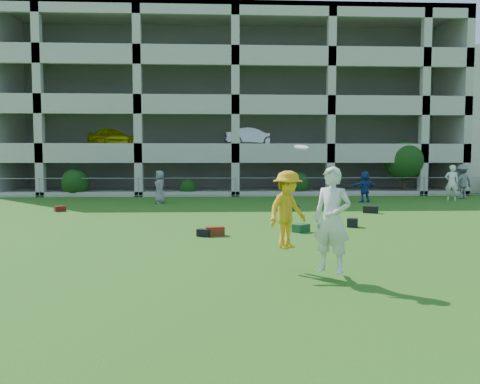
{
  "coord_description": "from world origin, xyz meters",
  "views": [
    {
      "loc": [
        -1.09,
        -10.05,
        2.31
      ],
      "look_at": [
        -0.47,
        3.0,
        1.4
      ],
      "focal_mm": 35.0,
      "sensor_mm": 36.0,
      "label": 1
    }
  ],
  "objects": [
    {
      "name": "ground",
      "position": [
        0.0,
        0.0,
        0.0
      ],
      "size": [
        100.0,
        100.0,
        0.0
      ],
      "primitive_type": "plane",
      "color": "#235114",
      "rests_on": "ground"
    },
    {
      "name": "bystander_c",
      "position": [
        -4.14,
        14.61,
        0.86
      ],
      "size": [
        0.83,
        0.99,
        1.73
      ],
      "primitive_type": "imported",
      "rotation": [
        0.0,
        0.0,
        -1.19
      ],
      "color": "slate",
      "rests_on": "ground"
    },
    {
      "name": "bystander_d",
      "position": [
        6.81,
        14.73,
        0.84
      ],
      "size": [
        1.64,
        0.99,
        1.69
      ],
      "primitive_type": "imported",
      "rotation": [
        0.0,
        0.0,
        3.48
      ],
      "color": "navy",
      "rests_on": "ground"
    },
    {
      "name": "bystander_e",
      "position": [
        12.11,
        15.72,
        1.0
      ],
      "size": [
        0.85,
        0.71,
        2.0
      ],
      "primitive_type": "imported",
      "rotation": [
        0.0,
        0.0,
        2.78
      ],
      "color": "white",
      "rests_on": "ground"
    },
    {
      "name": "bystander_f",
      "position": [
        13.36,
        16.92,
        1.01
      ],
      "size": [
        1.45,
        1.07,
        2.02
      ],
      "primitive_type": "imported",
      "rotation": [
        0.0,
        0.0,
        3.41
      ],
      "color": "slate",
      "rests_on": "ground"
    },
    {
      "name": "bag_red_a",
      "position": [
        -1.18,
        4.0,
        0.14
      ],
      "size": [
        0.59,
        0.38,
        0.28
      ],
      "primitive_type": "cube",
      "rotation": [
        0.0,
        0.0,
        0.16
      ],
      "color": "#571E0E",
      "rests_on": "ground"
    },
    {
      "name": "bag_black_b",
      "position": [
        -1.51,
        3.91,
        0.11
      ],
      "size": [
        0.47,
        0.39,
        0.22
      ],
      "primitive_type": "cube",
      "rotation": [
        0.0,
        0.0,
        -0.43
      ],
      "color": "black",
      "rests_on": "ground"
    },
    {
      "name": "bag_green_c",
      "position": [
        1.54,
        4.6,
        0.13
      ],
      "size": [
        0.61,
        0.58,
        0.26
      ],
      "primitive_type": "cube",
      "rotation": [
        0.0,
        0.0,
        0.66
      ],
      "color": "#14391B",
      "rests_on": "ground"
    },
    {
      "name": "crate_d",
      "position": [
        3.5,
        5.63,
        0.15
      ],
      "size": [
        0.44,
        0.44,
        0.3
      ],
      "primitive_type": "cube",
      "rotation": [
        0.0,
        0.0,
        -0.33
      ],
      "color": "black",
      "rests_on": "ground"
    },
    {
      "name": "bag_black_e",
      "position": [
        5.49,
        9.72,
        0.15
      ],
      "size": [
        0.67,
        0.55,
        0.3
      ],
      "primitive_type": "cube",
      "rotation": [
        0.0,
        0.0,
        -0.5
      ],
      "color": "black",
      "rests_on": "ground"
    },
    {
      "name": "bag_red_f",
      "position": [
        -8.11,
        10.97,
        0.12
      ],
      "size": [
        0.53,
        0.49,
        0.24
      ],
      "primitive_type": "cube",
      "rotation": [
        0.0,
        0.0,
        0.6
      ],
      "color": "#611410",
      "rests_on": "ground"
    },
    {
      "name": "bag_green_g",
      "position": [
        2.28,
        10.74,
        0.12
      ],
      "size": [
        0.58,
        0.51,
        0.25
      ],
      "primitive_type": "cube",
      "rotation": [
        0.0,
        0.0,
        -0.54
      ],
      "color": "#13361E",
      "rests_on": "ground"
    },
    {
      "name": "frisbee_contest",
      "position": [
        0.64,
        -0.91,
        1.24
      ],
      "size": [
        1.75,
        1.76,
        2.44
      ],
      "color": "orange",
      "rests_on": "ground"
    },
    {
      "name": "parking_garage",
      "position": [
        -0.01,
        27.7,
        6.01
      ],
      "size": [
        30.0,
        14.0,
        12.0
      ],
      "color": "#9E998C",
      "rests_on": "ground"
    },
    {
      "name": "fence",
      "position": [
        0.0,
        19.0,
        0.61
      ],
      "size": [
        36.06,
        0.06,
        1.2
      ],
      "color": "gray",
      "rests_on": "ground"
    },
    {
      "name": "shrub_row",
      "position": [
        4.59,
        19.7,
        1.51
      ],
      "size": [
        34.38,
        2.52,
        3.5
      ],
      "color": "#163D11",
      "rests_on": "ground"
    }
  ]
}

